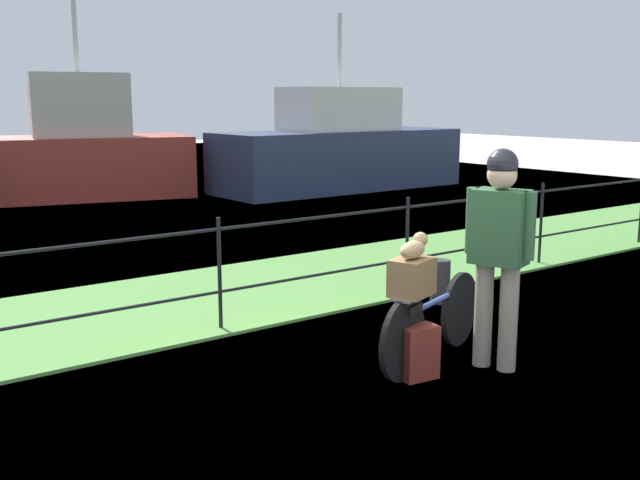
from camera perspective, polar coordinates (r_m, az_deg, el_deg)
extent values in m
plane|color=beige|center=(5.21, 3.70, -12.35)|extent=(60.00, 60.00, 0.00)
cube|color=#569342|center=(7.65, -11.24, -4.83)|extent=(27.00, 2.40, 0.03)
cylinder|color=black|center=(6.66, -7.65, -2.65)|extent=(0.04, 0.04, 1.02)
cylinder|color=black|center=(7.96, 6.64, -0.41)|extent=(0.04, 0.04, 1.02)
cylinder|color=black|center=(9.62, 16.46, 1.15)|extent=(0.04, 0.04, 1.02)
cylinder|color=black|center=(6.69, -7.62, -3.93)|extent=(18.00, 0.03, 0.03)
cylinder|color=black|center=(6.57, -7.74, 0.83)|extent=(18.00, 0.03, 0.03)
cylinder|color=black|center=(6.38, 10.57, -5.19)|extent=(0.60, 0.24, 0.62)
cylinder|color=black|center=(5.53, 6.32, -7.57)|extent=(0.60, 0.24, 0.62)
cylinder|color=#3D569E|center=(5.91, 8.65, -4.71)|extent=(0.74, 0.29, 0.04)
cube|color=black|center=(5.57, 6.95, -5.19)|extent=(0.22, 0.15, 0.06)
cube|color=slate|center=(5.55, 6.97, -4.27)|extent=(0.39, 0.27, 0.02)
cube|color=olive|center=(5.51, 7.01, -2.81)|extent=(0.39, 0.34, 0.27)
ellipsoid|color=tan|center=(5.47, 7.06, -0.75)|extent=(0.31, 0.22, 0.13)
sphere|color=tan|center=(5.56, 7.65, 0.04)|extent=(0.11, 0.11, 0.11)
cylinder|color=gray|center=(5.92, 12.33, -5.52)|extent=(0.14, 0.14, 0.82)
cylinder|color=gray|center=(5.85, 14.14, -5.79)|extent=(0.14, 0.14, 0.82)
cube|color=#2D5633|center=(5.73, 13.52, 0.98)|extent=(0.37, 0.46, 0.56)
cylinder|color=#2D5633|center=(5.81, 11.52, 1.47)|extent=(0.10, 0.10, 0.50)
cylinder|color=#2D5633|center=(5.65, 15.61, 1.03)|extent=(0.10, 0.10, 0.50)
sphere|color=tan|center=(5.68, 13.70, 4.86)|extent=(0.22, 0.22, 0.22)
sphere|color=black|center=(5.67, 13.73, 5.63)|extent=(0.23, 0.23, 0.23)
cube|color=maroon|center=(5.63, 7.47, -8.47)|extent=(0.30, 0.21, 0.40)
cylinder|color=#38383D|center=(7.68, 9.14, -3.12)|extent=(0.20, 0.20, 0.44)
cube|color=#2D3856|center=(17.11, 1.46, 6.12)|extent=(5.89, 2.07, 1.32)
cube|color=silver|center=(17.06, 1.47, 9.94)|extent=(2.60, 1.42, 0.96)
cylinder|color=#B2B2B2|center=(17.09, 1.49, 14.22)|extent=(0.10, 0.10, 1.60)
cube|color=#9E3328|center=(16.42, -17.60, 5.32)|extent=(4.70, 3.05, 1.26)
cube|color=#B7B2A8|center=(16.36, -17.85, 9.76)|extent=(2.20, 1.86, 1.28)
cylinder|color=#B2B2B2|center=(16.41, -18.15, 14.78)|extent=(0.10, 0.10, 1.60)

